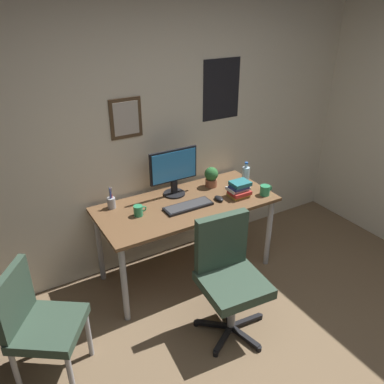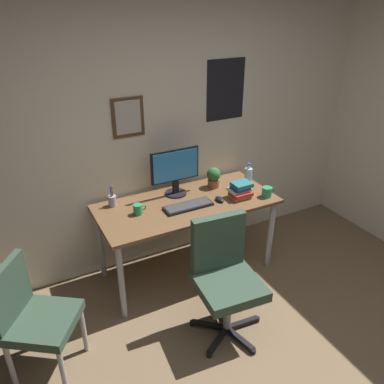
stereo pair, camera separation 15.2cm
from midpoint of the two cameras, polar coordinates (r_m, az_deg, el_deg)
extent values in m
cube|color=beige|center=(3.59, -2.78, 9.25)|extent=(4.40, 0.08, 2.60)
cube|color=#4C3823|center=(3.37, -8.06, 10.74)|extent=(0.28, 0.02, 0.34)
cube|color=beige|center=(3.36, -7.99, 10.70)|extent=(0.22, 0.00, 0.28)
cube|color=black|center=(3.76, 6.11, 14.59)|extent=(0.40, 0.01, 0.56)
cube|color=brown|center=(3.45, 0.49, -1.79)|extent=(1.59, 0.72, 0.03)
cylinder|color=#9EA0A5|center=(3.20, -8.89, -12.88)|extent=(0.05, 0.05, 0.71)
cylinder|color=#9EA0A5|center=(3.80, 12.50, -6.14)|extent=(0.05, 0.05, 0.71)
cylinder|color=#9EA0A5|center=(3.66, -12.04, -7.43)|extent=(0.05, 0.05, 0.71)
cylinder|color=#9EA0A5|center=(4.19, 7.42, -2.28)|extent=(0.05, 0.05, 0.71)
cube|color=#334738|center=(2.99, 6.90, -13.47)|extent=(0.50, 0.50, 0.08)
cube|color=#334738|center=(2.97, 5.31, -7.29)|extent=(0.42, 0.11, 0.45)
cylinder|color=#9EA0A5|center=(3.16, 6.64, -16.93)|extent=(0.06, 0.06, 0.42)
cube|color=black|center=(3.33, 8.70, -18.38)|extent=(0.28, 0.06, 0.03)
cylinder|color=black|center=(3.40, 10.82, -17.80)|extent=(0.04, 0.04, 0.04)
cube|color=black|center=(3.38, 6.03, -17.45)|extent=(0.15, 0.27, 0.03)
cylinder|color=black|center=(3.48, 5.60, -16.03)|extent=(0.04, 0.04, 0.04)
cube|color=black|center=(3.29, 3.92, -18.81)|extent=(0.24, 0.21, 0.03)
cylinder|color=black|center=(3.32, 1.40, -18.62)|extent=(0.04, 0.04, 0.04)
cube|color=black|center=(3.19, 5.31, -20.73)|extent=(0.26, 0.18, 0.03)
cylinder|color=black|center=(3.12, 4.05, -22.57)|extent=(0.04, 0.04, 0.04)
cube|color=black|center=(3.22, 8.40, -20.43)|extent=(0.10, 0.28, 0.03)
cylinder|color=black|center=(3.17, 10.40, -21.93)|extent=(0.04, 0.04, 0.04)
cube|color=#334738|center=(2.88, -19.42, -17.48)|extent=(0.58, 0.58, 0.07)
cube|color=#334738|center=(2.82, -23.73, -13.26)|extent=(0.27, 0.36, 0.40)
cylinder|color=#9EA0A5|center=(2.88, -16.75, -23.93)|extent=(0.05, 0.05, 0.41)
cylinder|color=#9EA0A5|center=(3.10, -14.10, -18.98)|extent=(0.05, 0.05, 0.41)
cylinder|color=#9EA0A5|center=(3.02, -23.53, -22.33)|extent=(0.05, 0.05, 0.41)
cylinder|color=#9EA0A5|center=(3.23, -20.38, -17.80)|extent=(0.05, 0.05, 0.41)
cylinder|color=black|center=(3.59, -1.18, -0.18)|extent=(0.20, 0.20, 0.01)
cube|color=black|center=(3.56, -1.19, 0.79)|extent=(0.05, 0.04, 0.12)
cube|color=black|center=(3.48, -1.26, 3.93)|extent=(0.46, 0.02, 0.30)
cube|color=#338CD8|center=(3.46, -1.11, 3.82)|extent=(0.43, 0.00, 0.27)
cube|color=black|center=(3.36, 0.75, -2.10)|extent=(0.43, 0.15, 0.02)
cube|color=#38383A|center=(3.36, 0.75, -1.91)|extent=(0.41, 0.13, 0.00)
ellipsoid|color=black|center=(3.48, 5.31, -1.06)|extent=(0.06, 0.11, 0.04)
cylinder|color=silver|center=(3.71, 9.35, 1.96)|extent=(0.07, 0.07, 0.20)
cylinder|color=silver|center=(3.66, 9.48, 3.66)|extent=(0.03, 0.03, 0.04)
cylinder|color=#2659B2|center=(3.65, 9.51, 4.02)|extent=(0.03, 0.03, 0.01)
cylinder|color=#2D8C59|center=(3.60, 12.05, -0.01)|extent=(0.09, 0.09, 0.09)
torus|color=#2D8C59|center=(3.64, 12.76, 0.24)|extent=(0.05, 0.01, 0.05)
cylinder|color=#2D8C59|center=(3.27, -6.61, -2.55)|extent=(0.08, 0.08, 0.09)
torus|color=#2D8C59|center=(3.28, -5.80, -2.28)|extent=(0.05, 0.01, 0.05)
cylinder|color=brown|center=(3.72, 4.32, 1.28)|extent=(0.11, 0.11, 0.07)
sphere|color=#2D6B33|center=(3.68, 4.37, 2.58)|extent=(0.13, 0.13, 0.13)
ellipsoid|color=#287A38|center=(3.68, 3.77, 2.94)|extent=(0.07, 0.08, 0.02)
ellipsoid|color=#287A38|center=(3.72, 4.56, 2.82)|extent=(0.07, 0.08, 0.02)
ellipsoid|color=#287A38|center=(3.64, 4.27, 2.58)|extent=(0.08, 0.07, 0.02)
cylinder|color=#9EA0A5|center=(3.43, -10.32, -1.31)|extent=(0.07, 0.07, 0.09)
cylinder|color=#263FBF|center=(3.38, -10.42, -0.23)|extent=(0.01, 0.01, 0.13)
cylinder|color=red|center=(3.39, -10.25, -0.12)|extent=(0.01, 0.01, 0.13)
cylinder|color=black|center=(3.40, -10.54, -0.09)|extent=(0.01, 0.01, 0.13)
cylinder|color=#9EA0A5|center=(3.39, -10.27, -0.04)|extent=(0.01, 0.03, 0.14)
cylinder|color=#9EA0A5|center=(3.39, -10.53, -0.10)|extent=(0.01, 0.02, 0.14)
cube|color=gold|center=(3.56, 8.21, -0.56)|extent=(0.17, 0.14, 0.03)
cube|color=#B22D28|center=(3.54, 8.37, -0.22)|extent=(0.18, 0.14, 0.03)
cube|color=silver|center=(3.55, 8.14, 0.37)|extent=(0.19, 0.13, 0.02)
cube|color=navy|center=(3.52, 8.29, 0.54)|extent=(0.15, 0.12, 0.02)
cube|color=#26727A|center=(3.52, 8.50, 1.08)|extent=(0.17, 0.14, 0.03)
camera|label=1|loc=(0.08, -88.68, 0.67)|focal=36.55mm
camera|label=2|loc=(0.08, 91.32, -0.67)|focal=36.55mm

